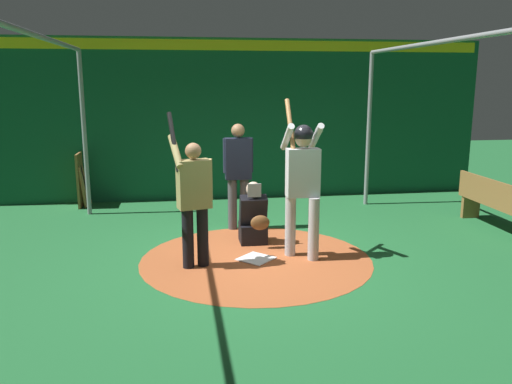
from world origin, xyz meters
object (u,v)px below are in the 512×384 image
Objects in this scene: visitor at (194,196)px; umpire at (238,171)px; home_plate at (256,259)px; catcher at (254,219)px; bat_rack at (82,180)px; batter at (302,178)px; bench at (496,204)px.

umpire is at bearing 141.28° from visitor.
home_plate is 0.82m from catcher.
bat_rack is (-3.91, -2.07, -0.46)m from visitor.
home_plate is at bearing -89.95° from batter.
umpire is at bearing -178.00° from home_plate.
visitor is 5.06m from bench.
visitor is at bearing -45.74° from catcher.
bench is (-0.84, 3.47, -0.68)m from batter.
batter is at bearing 81.56° from visitor.
visitor reaches higher than catcher.
catcher is 0.55× the size of umpire.
batter is 2.07× the size of bat_rack.
catcher is 0.51× the size of bench.
bench is at bearing 91.46° from catcher.
umpire is 4.25m from bench.
catcher is 0.47× the size of visitor.
umpire reaches higher than home_plate.
bat_rack is at bearing -136.74° from batter.
catcher is (-0.74, -0.56, -0.76)m from batter.
bench is (0.73, 4.16, -0.53)m from umpire.
bench is at bearing 67.36° from bat_rack.
visitor is at bearing -79.86° from home_plate.
bat_rack is at bearing -135.41° from catcher.
batter is 1.20m from catcher.
bench is at bearing 80.09° from umpire.
umpire is (-0.83, -0.13, 0.61)m from catcher.
batter is at bearing -76.38° from bench.
catcher is at bearing -142.84° from batter.
catcher is 1.04m from umpire.
catcher is at bearing -88.54° from bench.
bat_rack is (-3.76, -3.54, -0.64)m from batter.
batter is 5.21m from bat_rack.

